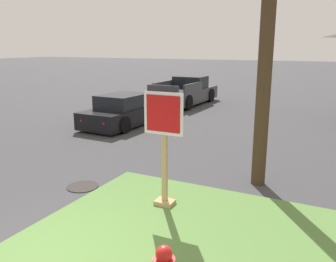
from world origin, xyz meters
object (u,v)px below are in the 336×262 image
at_px(manhole_cover, 83,187).
at_px(parked_sedan_black, 125,111).
at_px(stop_sign, 164,150).
at_px(pickup_truck_charcoal, 185,93).

height_order(manhole_cover, parked_sedan_black, parked_sedan_black).
bearing_deg(stop_sign, pickup_truck_charcoal, 112.16).
relative_size(manhole_cover, parked_sedan_black, 0.17).
distance_m(parked_sedan_black, pickup_truck_charcoal, 5.83).
bearing_deg(pickup_truck_charcoal, parked_sedan_black, -90.49).
bearing_deg(manhole_cover, parked_sedan_black, 114.93).
height_order(parked_sedan_black, pickup_truck_charcoal, pickup_truck_charcoal).
bearing_deg(pickup_truck_charcoal, stop_sign, -67.84).
height_order(stop_sign, pickup_truck_charcoal, stop_sign).
relative_size(manhole_cover, pickup_truck_charcoal, 0.14).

